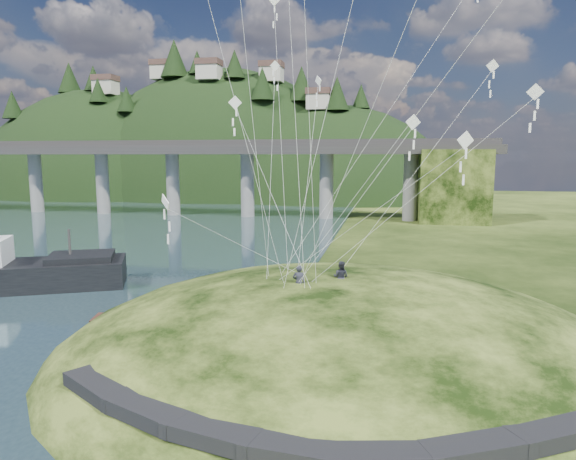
# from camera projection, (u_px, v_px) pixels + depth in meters

# --- Properties ---
(ground) EXTENTS (320.00, 320.00, 0.00)m
(ground) POSITION_uv_depth(u_px,v_px,m) (201.00, 361.00, 29.84)
(ground) COLOR black
(ground) RESTS_ON ground
(grass_hill) EXTENTS (36.00, 32.00, 13.00)m
(grass_hill) POSITION_uv_depth(u_px,v_px,m) (341.00, 383.00, 30.49)
(grass_hill) COLOR black
(grass_hill) RESTS_ON ground
(footpath) EXTENTS (22.29, 5.84, 0.83)m
(footpath) POSITION_uv_depth(u_px,v_px,m) (299.00, 427.00, 18.67)
(footpath) COLOR black
(footpath) RESTS_ON ground
(bridge) EXTENTS (160.00, 11.00, 15.00)m
(bridge) POSITION_uv_depth(u_px,v_px,m) (199.00, 167.00, 101.52)
(bridge) COLOR #2D2B2B
(bridge) RESTS_ON ground
(far_ridge) EXTENTS (153.00, 70.00, 94.50)m
(far_ridge) POSITION_uv_depth(u_px,v_px,m) (208.00, 219.00, 157.83)
(far_ridge) COLOR black
(far_ridge) RESTS_ON ground
(wooden_dock) EXTENTS (12.51, 4.63, 0.88)m
(wooden_dock) POSITION_uv_depth(u_px,v_px,m) (181.00, 318.00, 36.62)
(wooden_dock) COLOR #351C16
(wooden_dock) RESTS_ON ground
(kite_flyers) EXTENTS (3.09, 2.06, 1.96)m
(kite_flyers) POSITION_uv_depth(u_px,v_px,m) (327.00, 263.00, 28.80)
(kite_flyers) COLOR #292A37
(kite_flyers) RESTS_ON ground
(kite_swarm) EXTENTS (18.22, 16.71, 19.20)m
(kite_swarm) POSITION_uv_depth(u_px,v_px,m) (348.00, 22.00, 26.53)
(kite_swarm) COLOR white
(kite_swarm) RESTS_ON ground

